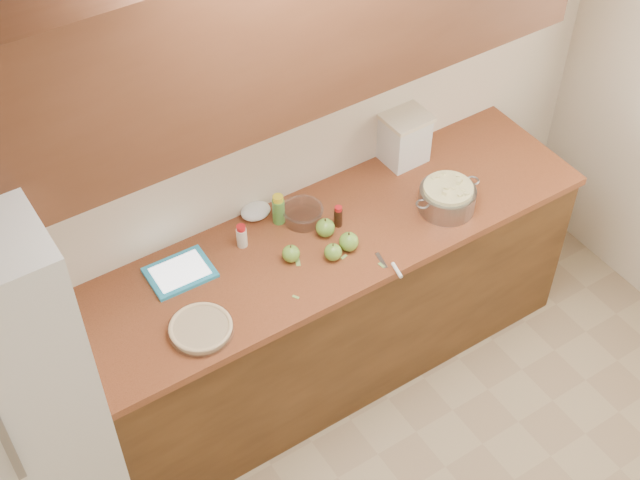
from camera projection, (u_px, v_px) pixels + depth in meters
room_shell at (568, 447)px, 2.72m from camera, size 3.60×3.60×3.60m
counter_run at (311, 312)px, 4.19m from camera, size 2.64×0.68×0.92m
upper_cabinets at (285, 20)px, 3.22m from camera, size 2.60×0.34×0.70m
pie at (201, 329)px, 3.51m from camera, size 0.26×0.26×0.04m
colander at (447, 198)px, 3.98m from camera, size 0.35×0.26×0.13m
flour_canister at (403, 136)px, 4.18m from camera, size 0.21×0.21×0.26m
tablet at (180, 272)px, 3.73m from camera, size 0.27×0.21×0.02m
paring_knife at (395, 269)px, 3.75m from camera, size 0.05×0.18×0.02m
lemon_bottle at (278, 209)px, 3.91m from camera, size 0.06×0.06×0.15m
cinnamon_shaker at (242, 236)px, 3.82m from camera, size 0.05×0.05×0.11m
vanilla_bottle at (338, 216)px, 3.91m from camera, size 0.04×0.04×0.11m
mixing_bowl at (303, 213)px, 3.95m from camera, size 0.19×0.19×0.07m
paper_towel at (256, 211)px, 3.97m from camera, size 0.15×0.12×0.06m
apple_left at (291, 254)px, 3.77m from camera, size 0.08×0.08×0.09m
apple_center at (325, 228)px, 3.87m from camera, size 0.09×0.09×0.10m
apple_front at (333, 252)px, 3.78m from camera, size 0.08×0.08×0.09m
apple_extra at (349, 242)px, 3.81m from camera, size 0.09×0.09×0.10m
peel_a at (344, 257)px, 3.81m from camera, size 0.03×0.02×0.00m
peel_b at (298, 262)px, 3.79m from camera, size 0.04×0.05×0.00m
peel_c at (382, 265)px, 3.77m from camera, size 0.02×0.03×0.00m
peel_d at (296, 297)px, 3.65m from camera, size 0.02×0.03×0.00m
peel_e at (347, 237)px, 3.89m from camera, size 0.03×0.05×0.00m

